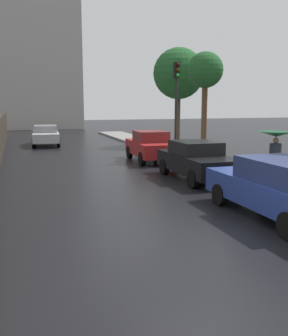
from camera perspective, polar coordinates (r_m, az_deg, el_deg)
The scene contains 10 objects.
ground at distance 8.21m, azimuth 8.15°, elevation -10.75°, with size 120.00×120.00×0.00m, color black.
car_blue_near_kerb at distance 10.18m, azimuth 19.22°, elevation -2.71°, with size 1.84×4.53×1.48m.
car_silver_mid_road at distance 27.37m, azimuth -14.08°, elevation 4.70°, with size 1.97×4.41×1.33m.
car_red_far_ahead at distance 19.29m, azimuth 0.93°, elevation 3.22°, with size 1.90×4.01×1.48m.
car_black_far_lane at distance 14.73m, azimuth 7.69°, elevation 1.15°, with size 1.81×4.10×1.42m.
pedestrian_with_umbrella_near at distance 14.02m, azimuth 18.59°, elevation 3.64°, with size 1.17×1.17×1.74m.
traffic_light at distance 19.76m, azimuth 4.71°, elevation 10.86°, with size 0.26×0.39×4.64m.
street_tree_mid at distance 26.91m, azimuth 5.05°, elevation 13.46°, with size 3.38×3.38×6.46m.
street_tree_far at distance 22.95m, azimuth 8.87°, elevation 13.58°, with size 2.01×2.01×5.68m.
distant_tower at distance 48.44m, azimuth -17.67°, elevation 18.13°, with size 12.70×8.82×24.03m.
Camera 1 is at (-3.44, -6.90, 2.81)m, focal length 42.02 mm.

